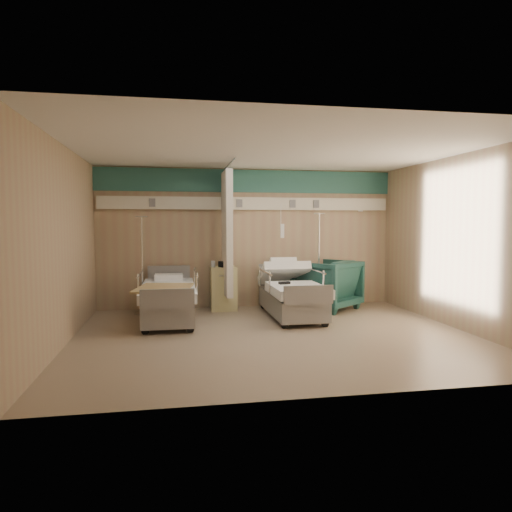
# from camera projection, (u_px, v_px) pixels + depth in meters

# --- Properties ---
(ground) EXTENTS (6.00, 5.00, 0.00)m
(ground) POSITION_uv_depth(u_px,v_px,m) (275.00, 335.00, 6.93)
(ground) COLOR gray
(ground) RESTS_ON ground
(room_walls) EXTENTS (6.04, 5.04, 2.82)m
(room_walls) POSITION_uv_depth(u_px,v_px,m) (270.00, 213.00, 7.04)
(room_walls) COLOR tan
(room_walls) RESTS_ON ground
(bed_right) EXTENTS (1.00, 2.16, 0.63)m
(bed_right) POSITION_uv_depth(u_px,v_px,m) (291.00, 300.00, 8.29)
(bed_right) COLOR white
(bed_right) RESTS_ON ground
(bed_left) EXTENTS (1.00, 2.16, 0.63)m
(bed_left) POSITION_uv_depth(u_px,v_px,m) (169.00, 303.00, 7.91)
(bed_left) COLOR white
(bed_left) RESTS_ON ground
(bedside_cabinet) EXTENTS (0.50, 0.48, 0.85)m
(bedside_cabinet) POSITION_uv_depth(u_px,v_px,m) (223.00, 288.00, 8.96)
(bedside_cabinet) COLOR #CFC581
(bedside_cabinet) RESTS_ON ground
(visitor_armchair) EXTENTS (1.49, 1.50, 0.99)m
(visitor_armchair) POSITION_uv_depth(u_px,v_px,m) (327.00, 284.00, 9.02)
(visitor_armchair) COLOR #1C4640
(visitor_armchair) RESTS_ON ground
(waffle_blanket) EXTENTS (0.76, 0.76, 0.06)m
(waffle_blanket) POSITION_uv_depth(u_px,v_px,m) (325.00, 258.00, 8.99)
(waffle_blanket) COLOR white
(waffle_blanket) RESTS_ON visitor_armchair
(iv_stand_right) EXTENTS (0.34, 0.34, 1.91)m
(iv_stand_right) POSITION_uv_depth(u_px,v_px,m) (319.00, 287.00, 9.37)
(iv_stand_right) COLOR silver
(iv_stand_right) RESTS_ON ground
(iv_stand_left) EXTENTS (0.33, 0.33, 1.84)m
(iv_stand_left) POSITION_uv_depth(u_px,v_px,m) (143.00, 294.00, 8.54)
(iv_stand_left) COLOR silver
(iv_stand_left) RESTS_ON ground
(call_remote) EXTENTS (0.21, 0.12, 0.04)m
(call_remote) POSITION_uv_depth(u_px,v_px,m) (284.00, 283.00, 8.05)
(call_remote) COLOR black
(call_remote) RESTS_ON bed_right
(tan_blanket) EXTENTS (1.00, 1.18, 0.04)m
(tan_blanket) POSITION_uv_depth(u_px,v_px,m) (164.00, 288.00, 7.42)
(tan_blanket) COLOR tan
(tan_blanket) RESTS_ON bed_left
(toiletry_bag) EXTENTS (0.25, 0.21, 0.11)m
(toiletry_bag) POSITION_uv_depth(u_px,v_px,m) (225.00, 264.00, 8.89)
(toiletry_bag) COLOR black
(toiletry_bag) RESTS_ON bedside_cabinet
(white_cup) EXTENTS (0.10, 0.10, 0.12)m
(white_cup) POSITION_uv_depth(u_px,v_px,m) (213.00, 264.00, 8.92)
(white_cup) COLOR white
(white_cup) RESTS_ON bedside_cabinet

